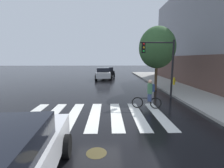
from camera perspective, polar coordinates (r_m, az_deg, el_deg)
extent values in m
plane|color=black|center=(8.44, -5.25, -10.99)|extent=(120.00, 120.00, 0.00)
cube|color=silver|center=(9.32, -27.25, -10.00)|extent=(0.55, 4.14, 0.01)
cube|color=silver|center=(8.90, -20.73, -10.44)|extent=(0.55, 4.14, 0.01)
cube|color=silver|center=(8.60, -13.64, -10.77)|extent=(0.55, 4.14, 0.01)
cube|color=silver|center=(8.45, -6.16, -10.95)|extent=(0.55, 4.14, 0.01)
cube|color=silver|center=(8.43, 1.48, -10.94)|extent=(0.55, 4.14, 0.01)
cube|color=silver|center=(8.56, 9.01, -10.74)|extent=(0.55, 4.14, 0.01)
cube|color=silver|center=(8.82, 16.20, -10.38)|extent=(0.55, 4.14, 0.01)
cylinder|color=#473D1E|center=(5.41, -5.54, -23.13)|extent=(0.64, 0.64, 0.01)
cylinder|color=black|center=(5.23, -15.94, -20.40)|extent=(0.28, 0.69, 0.68)
cube|color=silver|center=(22.79, -3.20, 3.51)|extent=(2.10, 4.78, 0.72)
cube|color=black|center=(22.59, -3.21, 5.08)|extent=(1.78, 2.32, 0.56)
cylinder|color=black|center=(24.33, -5.57, 2.98)|extent=(0.28, 0.71, 0.70)
cylinder|color=black|center=(24.36, -0.93, 3.03)|extent=(0.28, 0.71, 0.70)
cylinder|color=black|center=(21.34, -5.78, 2.13)|extent=(0.28, 0.71, 0.70)
cylinder|color=black|center=(21.37, -0.49, 2.19)|extent=(0.28, 0.71, 0.70)
cube|color=black|center=(27.44, -1.48, 4.30)|extent=(2.10, 4.39, 0.65)
cube|color=black|center=(27.26, -1.45, 5.48)|extent=(1.71, 2.17, 0.51)
cylinder|color=black|center=(28.75, -3.50, 3.85)|extent=(0.28, 0.65, 0.63)
cylinder|color=black|center=(28.91, 0.02, 3.90)|extent=(0.28, 0.65, 0.63)
cylinder|color=black|center=(26.05, -3.13, 3.33)|extent=(0.28, 0.65, 0.63)
cylinder|color=black|center=(26.23, 0.75, 3.38)|extent=(0.28, 0.65, 0.63)
torus|color=black|center=(9.69, 15.24, -6.58)|extent=(0.66, 0.16, 0.66)
torus|color=black|center=(9.60, 8.99, -6.51)|extent=(0.66, 0.16, 0.66)
cylinder|color=black|center=(9.56, 12.18, -4.94)|extent=(0.89, 0.19, 0.05)
cylinder|color=black|center=(9.56, 13.14, -4.54)|extent=(0.04, 0.04, 0.45)
cube|color=#384772|center=(9.55, 13.15, -4.25)|extent=(0.24, 0.31, 0.56)
cube|color=#3F724C|center=(9.46, 13.25, -1.60)|extent=(0.29, 0.39, 0.56)
sphere|color=tan|center=(9.39, 13.34, 0.80)|extent=(0.22, 0.22, 0.22)
cube|color=navy|center=(9.47, 14.34, -1.32)|extent=(0.20, 0.30, 0.40)
cylinder|color=black|center=(12.51, 20.61, 4.85)|extent=(0.14, 0.14, 4.20)
cylinder|color=black|center=(12.14, 15.70, 13.97)|extent=(2.40, 0.10, 0.10)
cube|color=black|center=(11.87, 11.09, 12.55)|extent=(0.24, 0.20, 0.76)
sphere|color=red|center=(11.78, 11.24, 13.75)|extent=(0.14, 0.14, 0.14)
sphere|color=gold|center=(11.76, 11.21, 12.58)|extent=(0.14, 0.14, 0.14)
sphere|color=green|center=(11.75, 11.17, 11.42)|extent=(0.14, 0.14, 0.14)
cylinder|color=gold|center=(18.24, 21.11, 0.81)|extent=(0.22, 0.22, 0.65)
sphere|color=gold|center=(18.20, 21.18, 1.95)|extent=(0.18, 0.18, 0.18)
cylinder|color=gold|center=(18.30, 21.58, 0.91)|extent=(0.12, 0.09, 0.09)
cylinder|color=#4C3823|center=(15.21, 15.29, 2.66)|extent=(0.24, 0.24, 2.57)
ellipsoid|color=#386033|center=(15.16, 15.70, 12.34)|extent=(3.20, 3.20, 3.68)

